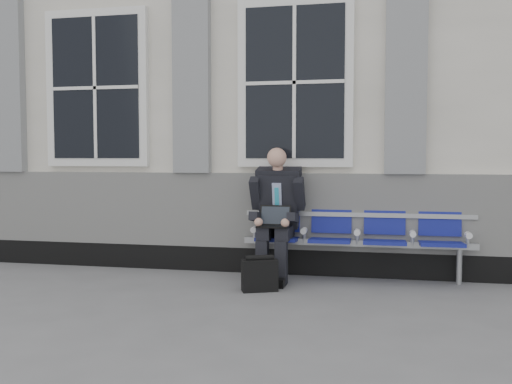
# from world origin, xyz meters

# --- Properties ---
(ground) EXTENTS (70.00, 70.00, 0.00)m
(ground) POSITION_xyz_m (0.00, 0.00, 0.00)
(ground) COLOR slate
(ground) RESTS_ON ground
(station_building) EXTENTS (14.40, 4.40, 4.49)m
(station_building) POSITION_xyz_m (-0.02, 3.47, 2.22)
(station_building) COLOR silver
(station_building) RESTS_ON ground
(bench) EXTENTS (2.60, 0.47, 0.91)m
(bench) POSITION_xyz_m (1.09, 1.32, 0.55)
(bench) COLOR #9EA0A3
(bench) RESTS_ON ground
(businessman) EXTENTS (0.61, 0.82, 1.50)m
(businessman) POSITION_xyz_m (0.19, 1.18, 0.80)
(businessman) COLOR black
(businessman) RESTS_ON ground
(briefcase) EXTENTS (0.40, 0.28, 0.38)m
(briefcase) POSITION_xyz_m (0.12, 0.54, 0.17)
(briefcase) COLOR black
(briefcase) RESTS_ON ground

